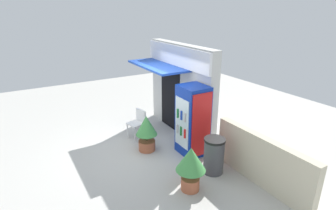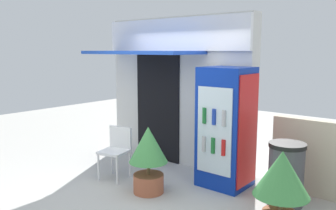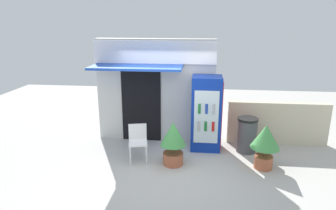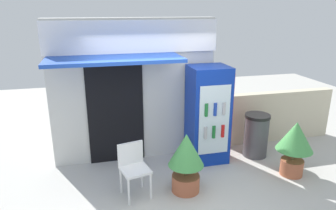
{
  "view_description": "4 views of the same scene",
  "coord_description": "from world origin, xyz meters",
  "px_view_note": "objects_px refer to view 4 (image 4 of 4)",
  "views": [
    {
      "loc": [
        6.3,
        -2.86,
        3.78
      ],
      "look_at": [
        0.4,
        0.64,
        1.27
      ],
      "focal_mm": 28.77,
      "sensor_mm": 36.0,
      "label": 1
    },
    {
      "loc": [
        3.75,
        -3.73,
        2.16
      ],
      "look_at": [
        0.09,
        0.71,
        1.26
      ],
      "focal_mm": 37.56,
      "sensor_mm": 36.0,
      "label": 2
    },
    {
      "loc": [
        0.84,
        -6.27,
        3.25
      ],
      "look_at": [
        0.08,
        0.58,
        1.27
      ],
      "focal_mm": 32.02,
      "sensor_mm": 36.0,
      "label": 3
    },
    {
      "loc": [
        -1.12,
        -4.28,
        2.95
      ],
      "look_at": [
        0.09,
        0.59,
        1.35
      ],
      "focal_mm": 33.01,
      "sensor_mm": 36.0,
      "label": 4
    }
  ],
  "objects_px": {
    "potted_plant_near_shop": "(186,158)",
    "trash_bin": "(256,135)",
    "drink_cooler": "(208,114)",
    "potted_plant_curbside": "(295,142)",
    "plastic_chair": "(133,165)"
  },
  "relations": [
    {
      "from": "plastic_chair",
      "to": "trash_bin",
      "type": "distance_m",
      "value": 2.74
    },
    {
      "from": "drink_cooler",
      "to": "trash_bin",
      "type": "height_order",
      "value": "drink_cooler"
    },
    {
      "from": "potted_plant_curbside",
      "to": "trash_bin",
      "type": "relative_size",
      "value": 1.15
    },
    {
      "from": "drink_cooler",
      "to": "plastic_chair",
      "type": "relative_size",
      "value": 2.19
    },
    {
      "from": "plastic_chair",
      "to": "trash_bin",
      "type": "bearing_deg",
      "value": 16.42
    },
    {
      "from": "drink_cooler",
      "to": "potted_plant_near_shop",
      "type": "bearing_deg",
      "value": -126.88
    },
    {
      "from": "potted_plant_near_shop",
      "to": "trash_bin",
      "type": "relative_size",
      "value": 1.15
    },
    {
      "from": "potted_plant_near_shop",
      "to": "drink_cooler",
      "type": "bearing_deg",
      "value": 53.12
    },
    {
      "from": "potted_plant_near_shop",
      "to": "trash_bin",
      "type": "height_order",
      "value": "potted_plant_near_shop"
    },
    {
      "from": "potted_plant_near_shop",
      "to": "potted_plant_curbside",
      "type": "distance_m",
      "value": 2.05
    },
    {
      "from": "potted_plant_curbside",
      "to": "trash_bin",
      "type": "bearing_deg",
      "value": 107.21
    },
    {
      "from": "drink_cooler",
      "to": "trash_bin",
      "type": "relative_size",
      "value": 2.13
    },
    {
      "from": "plastic_chair",
      "to": "potted_plant_curbside",
      "type": "relative_size",
      "value": 0.85
    },
    {
      "from": "trash_bin",
      "to": "drink_cooler",
      "type": "bearing_deg",
      "value": 174.53
    },
    {
      "from": "drink_cooler",
      "to": "potted_plant_curbside",
      "type": "xyz_separation_m",
      "value": [
        1.3,
        -0.96,
        -0.3
      ]
    }
  ]
}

